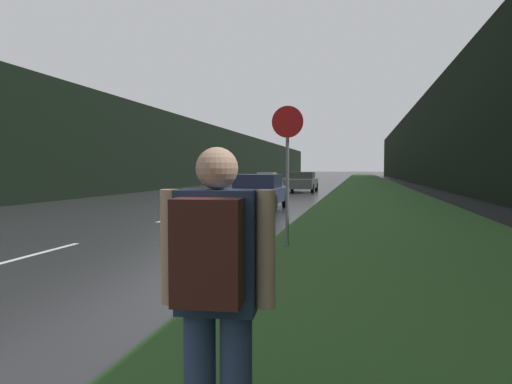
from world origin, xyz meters
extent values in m
cube|color=#26471E|center=(7.01, 40.00, 0.01)|extent=(6.00, 240.00, 0.02)
cube|color=silver|center=(0.00, 7.89, 0.00)|extent=(0.12, 3.00, 0.01)
cube|color=silver|center=(0.00, 14.89, 0.00)|extent=(0.12, 3.00, 0.01)
cube|color=silver|center=(0.00, 21.89, 0.00)|extent=(0.12, 3.00, 0.01)
cube|color=silver|center=(0.00, 28.89, 0.00)|extent=(0.12, 3.00, 0.01)
cube|color=black|center=(-10.01, 50.00, 3.11)|extent=(2.00, 140.00, 6.22)
cube|color=black|center=(13.01, 50.00, 4.45)|extent=(2.00, 140.00, 8.91)
cylinder|color=slate|center=(4.50, 10.03, 1.13)|extent=(0.07, 0.07, 2.25)
cylinder|color=#B71414|center=(4.50, 10.03, 2.58)|extent=(0.65, 0.02, 0.65)
cube|color=navy|center=(5.24, 2.92, 1.19)|extent=(0.42, 0.26, 0.63)
sphere|color=tan|center=(5.24, 2.92, 1.61)|extent=(0.22, 0.22, 0.22)
cylinder|color=tan|center=(5.00, 2.90, 1.21)|extent=(0.10, 0.10, 0.59)
cylinder|color=tan|center=(5.49, 2.94, 1.21)|extent=(0.10, 0.10, 0.59)
cube|color=#471E19|center=(5.26, 2.72, 1.22)|extent=(0.34, 0.21, 0.50)
cube|color=#2D3856|center=(2.01, 18.32, 0.58)|extent=(1.92, 4.39, 0.56)
cube|color=#1B2134|center=(2.01, 18.54, 1.13)|extent=(1.63, 1.98, 0.54)
cylinder|color=black|center=(2.92, 16.96, 0.34)|extent=(0.20, 0.67, 0.67)
cylinder|color=black|center=(1.09, 16.96, 0.34)|extent=(0.20, 0.67, 0.67)
cylinder|color=black|center=(2.92, 19.68, 0.34)|extent=(0.20, 0.67, 0.67)
cylinder|color=black|center=(1.09, 19.68, 0.34)|extent=(0.20, 0.67, 0.67)
cube|color=#4C514C|center=(2.01, 32.74, 0.61)|extent=(1.89, 4.68, 0.66)
cube|color=#2D302D|center=(2.01, 32.98, 1.17)|extent=(1.61, 2.10, 0.47)
cylinder|color=black|center=(2.90, 31.29, 0.31)|extent=(0.20, 0.62, 0.62)
cylinder|color=black|center=(1.11, 31.29, 0.31)|extent=(0.20, 0.62, 0.62)
cylinder|color=black|center=(2.90, 34.19, 0.31)|extent=(0.20, 0.62, 0.62)
cylinder|color=black|center=(1.11, 34.19, 0.31)|extent=(0.20, 0.62, 0.62)
cube|color=#BCBCBC|center=(-2.01, 40.40, 0.59)|extent=(1.71, 4.02, 0.57)
cube|color=slate|center=(-2.01, 40.20, 1.09)|extent=(1.45, 1.81, 0.44)
cylinder|color=black|center=(-2.82, 41.65, 0.33)|extent=(0.20, 0.66, 0.66)
cylinder|color=black|center=(-1.19, 41.65, 0.33)|extent=(0.20, 0.66, 0.66)
cylinder|color=black|center=(-2.82, 39.15, 0.33)|extent=(0.20, 0.66, 0.66)
cylinder|color=black|center=(-1.19, 39.15, 0.33)|extent=(0.20, 0.66, 0.66)
camera|label=1|loc=(5.95, 0.70, 1.61)|focal=32.00mm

